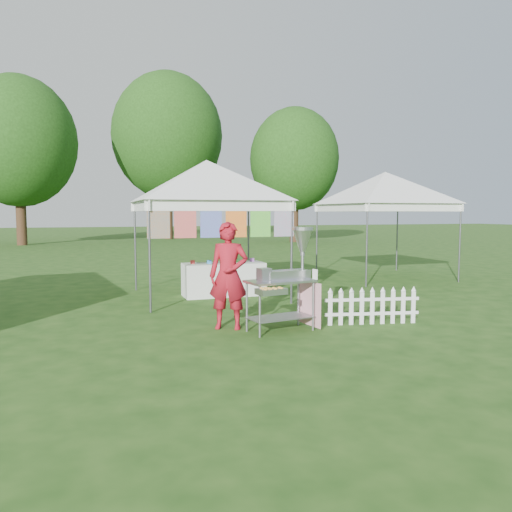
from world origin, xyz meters
name	(u,v)px	position (x,y,z in m)	size (l,w,h in m)	color
ground	(259,332)	(0.00, 0.00, 0.00)	(120.00, 120.00, 0.00)	#204513
canopy_main	(206,161)	(0.00, 3.49, 2.99)	(4.24, 4.24, 3.45)	#59595E
canopy_right	(385,172)	(5.50, 5.00, 2.99)	(4.24, 4.24, 3.45)	#59595E
tree_left	(18,142)	(-6.00, 24.00, 5.83)	(6.40, 6.40, 9.53)	#392215
tree_mid	(167,136)	(3.00, 28.00, 7.14)	(7.60, 7.60, 11.52)	#392215
tree_right	(294,159)	(10.00, 22.00, 5.18)	(5.60, 5.60, 8.42)	#392215
donut_cart	(290,270)	(0.50, -0.03, 0.96)	(1.18, 0.96, 1.63)	gray
vendor	(229,276)	(-0.39, 0.38, 0.86)	(0.63, 0.41, 1.72)	maroon
picket_fence	(372,307)	(1.96, -0.10, 0.29)	(1.59, 0.35, 0.56)	white
display_table	(224,279)	(0.38, 3.50, 0.37)	(1.80, 0.70, 0.74)	white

